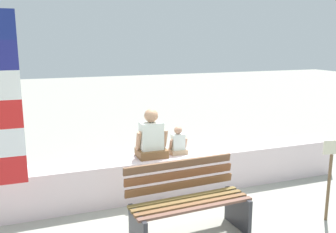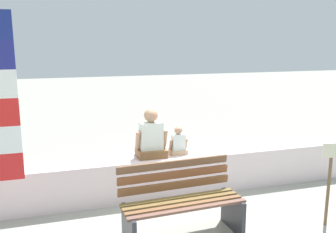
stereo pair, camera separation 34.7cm
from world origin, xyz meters
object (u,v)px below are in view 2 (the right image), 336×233
(person_child, at_px, (178,143))
(sign_post, at_px, (329,177))
(park_bench, at_px, (181,204))
(person_adult, at_px, (151,138))

(person_child, xyz_separation_m, sign_post, (1.47, -1.59, -0.12))
(park_bench, height_order, sign_post, sign_post)
(person_child, bearing_deg, park_bench, -106.95)
(person_adult, distance_m, person_child, 0.45)
(sign_post, bearing_deg, park_bench, 170.90)
(person_child, height_order, sign_post, sign_post)
(person_adult, relative_size, sign_post, 0.68)
(sign_post, bearing_deg, person_child, 132.71)
(park_bench, relative_size, sign_post, 1.35)
(person_child, relative_size, sign_post, 0.40)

